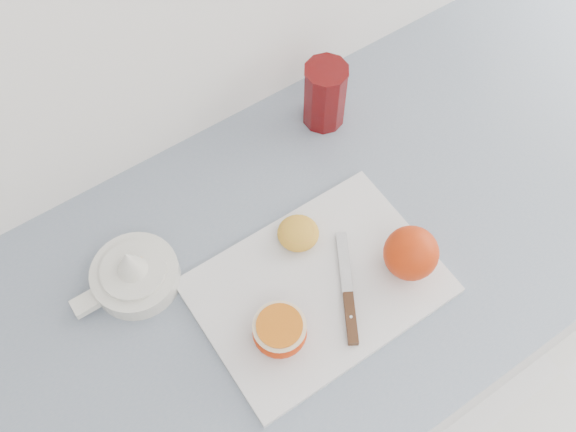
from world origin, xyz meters
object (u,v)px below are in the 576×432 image
(counter, at_px, (292,349))
(cutting_board, at_px, (318,287))
(half_orange, at_px, (280,331))
(citrus_juicer, at_px, (134,274))
(red_tumbler, at_px, (325,97))

(counter, height_order, cutting_board, cutting_board)
(counter, bearing_deg, cutting_board, -87.53)
(counter, xyz_separation_m, cutting_board, (0.00, -0.06, 0.45))
(cutting_board, relative_size, half_orange, 4.60)
(cutting_board, xyz_separation_m, citrus_juicer, (-0.22, 0.17, 0.02))
(counter, distance_m, half_orange, 0.50)
(half_orange, bearing_deg, cutting_board, 20.87)
(counter, bearing_deg, red_tumbler, 45.20)
(counter, xyz_separation_m, citrus_juicer, (-0.22, 0.11, 0.47))
(citrus_juicer, xyz_separation_m, red_tumbler, (0.42, 0.10, 0.03))
(citrus_juicer, bearing_deg, counter, -25.36)
(cutting_board, height_order, red_tumbler, red_tumbler)
(counter, relative_size, red_tumbler, 18.64)
(counter, xyz_separation_m, half_orange, (-0.09, -0.10, 0.48))
(cutting_board, bearing_deg, red_tumbler, 53.03)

